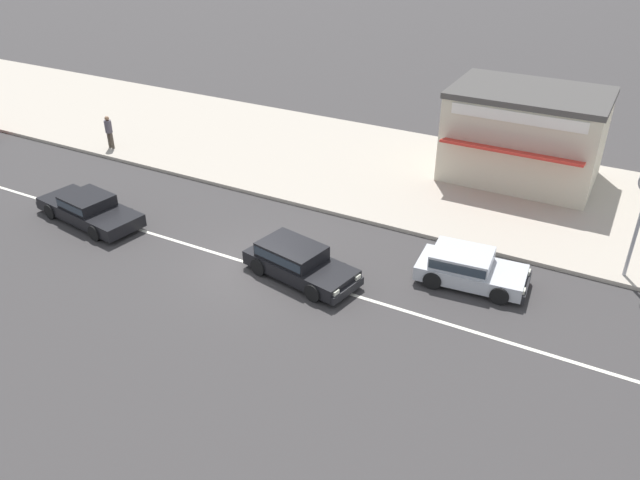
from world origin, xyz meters
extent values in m
plane|color=#383535|center=(0.00, 0.00, 0.00)|extent=(160.00, 160.00, 0.00)
cube|color=silver|center=(0.00, 0.00, 0.00)|extent=(50.40, 0.14, 0.01)
cube|color=#ADA393|center=(0.00, 9.58, 0.07)|extent=(68.00, 10.00, 0.15)
cube|color=black|center=(-7.64, -0.33, 0.41)|extent=(4.78, 2.35, 0.48)
cube|color=black|center=(-7.70, -0.32, 0.85)|extent=(1.92, 1.76, 0.42)
cube|color=#28333D|center=(-7.70, -0.32, 0.85)|extent=(1.86, 1.78, 0.27)
cube|color=black|center=(-9.95, 0.01, 0.31)|extent=(0.36, 1.66, 0.28)
cube|color=white|center=(-10.01, -0.57, 0.51)|extent=(0.11, 0.25, 0.14)
cube|color=white|center=(-9.84, 0.60, 0.51)|extent=(0.11, 0.25, 0.14)
cylinder|color=black|center=(-9.16, -0.92, 0.30)|extent=(0.63, 0.31, 0.60)
cylinder|color=black|center=(-8.93, 0.67, 0.30)|extent=(0.63, 0.31, 0.60)
cylinder|color=black|center=(-6.35, -1.33, 0.30)|extent=(0.63, 0.31, 0.60)
cylinder|color=black|center=(-6.12, 0.25, 0.30)|extent=(0.63, 0.31, 0.60)
cube|color=#B7BABF|center=(6.58, 2.48, 0.41)|extent=(3.57, 1.97, 0.48)
cube|color=#B7BABF|center=(6.24, 2.45, 0.88)|extent=(2.02, 1.67, 0.46)
cube|color=#28333D|center=(6.24, 2.45, 0.88)|extent=(1.94, 1.70, 0.29)
cube|color=black|center=(8.35, 2.63, 0.31)|extent=(0.26, 1.65, 0.28)
cube|color=white|center=(8.26, 3.21, 0.51)|extent=(0.10, 0.25, 0.14)
cube|color=white|center=(8.37, 2.04, 0.51)|extent=(0.10, 0.25, 0.14)
cylinder|color=black|center=(7.57, 3.36, 0.30)|extent=(0.62, 0.27, 0.60)
cylinder|color=black|center=(7.71, 1.77, 0.30)|extent=(0.62, 0.27, 0.60)
cylinder|color=black|center=(5.45, 3.18, 0.30)|extent=(0.62, 0.27, 0.60)
cylinder|color=black|center=(5.59, 1.59, 0.30)|extent=(0.62, 0.27, 0.60)
cube|color=black|center=(1.52, 0.11, 0.41)|extent=(4.07, 2.30, 0.48)
cube|color=black|center=(1.14, 0.18, 0.88)|extent=(2.34, 1.81, 0.46)
cube|color=#28333D|center=(1.14, 0.18, 0.88)|extent=(2.27, 1.83, 0.29)
cube|color=black|center=(3.45, -0.26, 0.31)|extent=(0.42, 1.56, 0.28)
cube|color=white|center=(3.53, 0.29, 0.51)|extent=(0.12, 0.25, 0.14)
cube|color=white|center=(3.31, -0.81, 0.51)|extent=(0.12, 0.25, 0.14)
cylinder|color=black|center=(2.83, 0.63, 0.30)|extent=(0.63, 0.33, 0.60)
cylinder|color=black|center=(2.54, -0.86, 0.30)|extent=(0.63, 0.33, 0.60)
cylinder|color=black|center=(0.49, 1.08, 0.30)|extent=(0.63, 0.33, 0.60)
cylinder|color=black|center=(0.21, -0.41, 0.30)|extent=(0.63, 0.33, 0.60)
cylinder|color=#9E9EA3|center=(11.00, 5.15, 1.66)|extent=(0.12, 0.12, 3.03)
cylinder|color=#4C4238|center=(-12.37, 5.45, 0.55)|extent=(0.14, 0.14, 0.80)
cylinder|color=#4C4238|center=(-12.17, 5.45, 0.55)|extent=(0.14, 0.14, 0.80)
cylinder|color=#514C56|center=(-12.27, 5.45, 1.25)|extent=(0.34, 0.34, 0.60)
sphere|color=#997051|center=(-12.27, 5.45, 1.65)|extent=(0.22, 0.22, 0.22)
cube|color=beige|center=(6.00, 11.53, 1.97)|extent=(6.22, 4.34, 3.65)
cube|color=#474442|center=(6.00, 11.53, 3.92)|extent=(6.34, 4.42, 0.24)
cube|color=red|center=(6.00, 9.01, 2.20)|extent=(5.59, 0.90, 0.28)
cube|color=white|center=(6.00, 9.34, 3.50)|extent=(5.28, 0.08, 0.44)
camera|label=1|loc=(10.41, -14.91, 11.47)|focal=35.00mm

